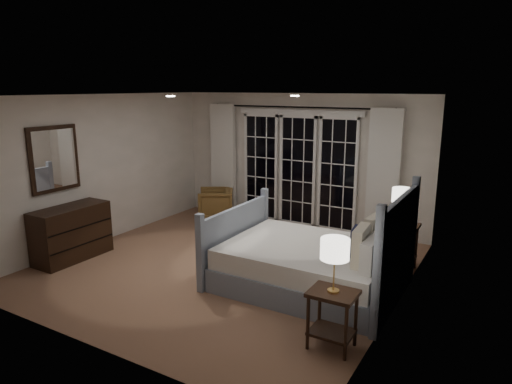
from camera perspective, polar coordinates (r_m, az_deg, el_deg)
The scene contains 20 objects.
floor at distance 6.93m, azimuth -3.76°, elevation -9.17°, with size 5.00×5.00×0.00m, color #8F654D.
ceiling at distance 6.42m, azimuth -4.10°, elevation 11.96°, with size 5.00×5.00×0.00m, color white.
wall_left at distance 8.21m, azimuth -18.55°, elevation 2.78°, with size 0.02×5.00×2.50m, color beige.
wall_right at distance 5.59m, azimuth 17.83°, elevation -1.76°, with size 0.02×5.00×2.50m, color beige.
wall_back at distance 8.71m, azimuth 5.35°, elevation 3.96°, with size 5.00×0.02×2.50m, color beige.
wall_front at distance 4.77m, azimuth -21.02°, elevation -4.51°, with size 5.00×0.02×2.50m, color beige.
french_doors at distance 8.70m, azimuth 5.21°, elevation 2.88°, with size 2.50×0.04×2.20m.
curtain_rod at distance 8.52m, azimuth 5.21°, elevation 10.52°, with size 0.03×0.03×3.50m, color black.
curtain_left at distance 9.43m, azimuth -4.12°, elevation 4.06°, with size 0.55×0.10×2.25m, color silver.
curtain_right at distance 8.07m, azimuth 15.65°, elevation 2.08°, with size 0.55×0.10×2.25m, color silver.
downlight_a at distance 6.54m, azimuth 4.88°, elevation 11.88°, with size 0.12×0.12×0.01m, color white.
downlight_b at distance 6.47m, azimuth -10.63°, elevation 11.70°, with size 0.12×0.12×0.01m, color white.
bed at distance 6.14m, azimuth 7.09°, elevation -8.84°, with size 2.34×1.68×1.37m.
nightstand_left at distance 4.82m, azimuth 9.53°, elevation -14.47°, with size 0.47×0.38×0.62m.
nightstand_right at distance 6.96m, azimuth 17.39°, elevation -5.69°, with size 0.53×0.42×0.69m.
lamp_left at distance 4.56m, azimuth 9.84°, elevation -7.12°, with size 0.29×0.29×0.56m.
lamp_right at distance 6.78m, azimuth 17.77°, elevation -0.44°, with size 0.28×0.28×0.53m.
armchair at distance 9.23m, azimuth -5.06°, elevation -1.49°, with size 0.66×0.68×0.62m, color brown.
dresser at distance 7.62m, azimuth -22.07°, elevation -4.75°, with size 0.50×1.17×0.83m.
mirror at distance 7.56m, azimuth -23.90°, elevation 3.80°, with size 0.05×0.85×1.00m.
Camera 1 is at (3.61, -5.31, 2.62)m, focal length 32.00 mm.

